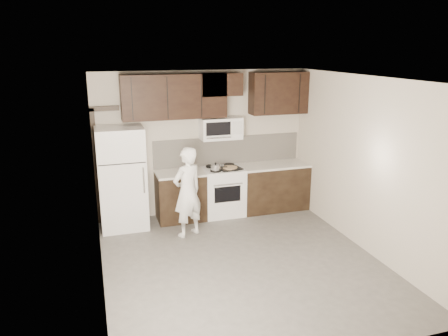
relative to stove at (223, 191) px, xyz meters
name	(u,v)px	position (x,y,z in m)	size (l,w,h in m)	color
floor	(241,262)	(-0.30, -1.94, -0.46)	(4.50, 4.50, 0.00)	#524F4D
back_wall	(203,143)	(-0.30, 0.31, 0.89)	(4.00, 4.00, 0.00)	beige
ceiling	(244,79)	(-0.30, -1.94, 2.24)	(4.50, 4.50, 0.00)	white
counter_run	(238,190)	(0.30, 0.00, 0.00)	(2.95, 0.64, 0.91)	black
stove	(223,191)	(0.00, 0.00, 0.00)	(0.76, 0.66, 0.94)	white
backsplash	(228,150)	(0.20, 0.30, 0.72)	(2.90, 0.02, 0.54)	beige
upper_cabinets	(215,94)	(-0.09, 0.14, 1.82)	(3.48, 0.35, 0.78)	black
microwave	(221,128)	(0.00, 0.12, 1.19)	(0.76, 0.42, 0.40)	white
refrigerator	(122,178)	(-1.85, -0.05, 0.44)	(0.80, 0.76, 1.80)	white
door_trim	(98,156)	(-2.22, 0.27, 0.79)	(0.50, 0.08, 2.12)	black
saucepan	(216,168)	(-0.18, -0.15, 0.52)	(0.29, 0.17, 0.17)	silver
baking_tray	(230,169)	(0.12, -0.09, 0.46)	(0.40, 0.30, 0.02)	black
pizza	(230,168)	(0.12, -0.09, 0.48)	(0.27, 0.27, 0.02)	#CDB989
person	(187,192)	(-0.84, -0.75, 0.31)	(0.56, 0.37, 1.54)	white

